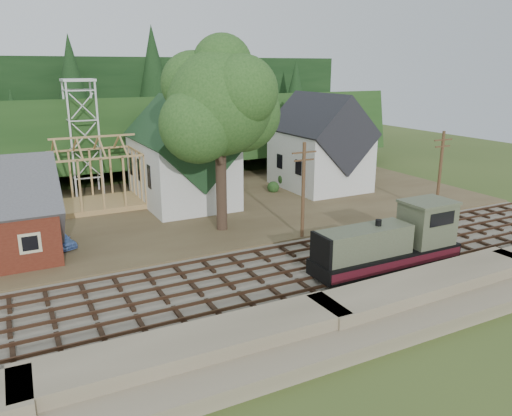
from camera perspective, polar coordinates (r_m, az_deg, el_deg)
name	(u,v)px	position (r m, az deg, el deg)	size (l,w,h in m)	color
ground	(255,279)	(33.50, -0.12, -8.14)	(140.00, 140.00, 0.00)	#384C1E
embankment	(330,339)	(27.05, 8.44, -14.57)	(64.00, 5.00, 1.60)	#7F7259
railroad_bed	(255,278)	(33.46, -0.12, -8.02)	(64.00, 11.00, 0.16)	#726B5B
village_flat	(170,210)	(49.20, -9.78, -0.27)	(64.00, 26.00, 0.30)	brown
hillside	(116,169)	(71.91, -15.70, 4.35)	(70.00, 28.00, 8.00)	#1E3F19
ridge	(95,152)	(87.41, -17.94, 6.13)	(80.00, 20.00, 12.00)	black
church	(182,155)	(50.25, -8.46, 6.02)	(8.40, 15.17, 13.00)	silver
farmhouse	(320,147)	(56.89, 7.29, 6.88)	(8.40, 10.80, 10.60)	silver
timber_frame	(96,177)	(50.91, -17.78, 3.36)	(8.20, 6.20, 6.99)	tan
lattice_tower	(80,103)	(55.89, -19.49, 11.30)	(3.20, 3.20, 12.12)	silver
big_tree	(221,111)	(40.79, -3.99, 11.03)	(10.90, 8.40, 14.70)	#38281E
telegraph_pole_near	(303,189)	(39.74, 5.42, 2.14)	(2.20, 0.28, 8.00)	#4C331E
telegraph_pole_far	(440,172)	(49.35, 20.29, 3.92)	(2.20, 0.28, 8.00)	#4C331E
locomotive	(392,243)	(35.37, 15.31, -3.91)	(11.11, 2.78, 4.47)	black
car_blue	(59,240)	(41.02, -21.56, -3.40)	(1.36, 3.39, 1.15)	#6187D1
car_red	(349,187)	(55.78, 10.60, 2.33)	(1.77, 3.84, 1.07)	#B20E2A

